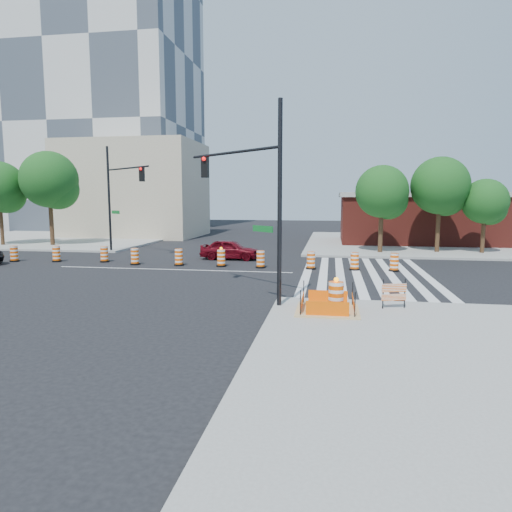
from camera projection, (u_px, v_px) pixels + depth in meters
The scene contains 29 objects.
ground at pixel (172, 270), 26.43m from camera, with size 120.00×120.00×0.00m, color black.
sidewalk_ne at pixel (431, 243), 41.12m from camera, with size 22.00×22.00×0.15m, color gray.
sidewalk_nw at pixel (65, 238), 46.95m from camera, with size 22.00×22.00×0.15m, color gray.
crosswalk_east at pixel (365, 275), 24.65m from camera, with size 6.75×13.50×0.01m.
lane_centerline at pixel (172, 269), 26.43m from camera, with size 14.00×0.12×0.01m, color silver.
excavation_pit at pixel (327, 309), 16.13m from camera, with size 2.20×2.20×0.90m.
tower_nw at pixel (84, 59), 60.75m from camera, with size 28.00×18.00×45.00m, color beige.
brick_storefront at pixel (432, 218), 40.84m from camera, with size 16.50×8.50×4.60m.
beige_midrise at pixel (135, 190), 49.27m from camera, with size 14.00×10.00×10.00m, color tan.
red_coupe at pixel (230, 249), 30.75m from camera, with size 1.60×3.98×1.36m, color #5B0711.
signal_pole_se at pixel (252, 186), 17.63m from camera, with size 4.41×3.74×7.48m.
signal_pole_nw at pixel (119, 189), 33.14m from camera, with size 4.79×3.67×7.81m.
pit_drum at pixel (336, 298), 15.73m from camera, with size 0.65×0.65×1.27m.
barricade at pixel (394, 292), 16.45m from camera, with size 0.89×0.30×1.08m.
tree_north_a at pixel (0, 189), 38.52m from camera, with size 4.24×4.24×7.20m.
tree_north_b at pixel (50, 183), 38.29m from camera, with size 4.72×4.72×8.02m.
tree_north_c at pixel (382, 195), 33.21m from camera, with size 3.83×3.83×6.50m.
tree_north_d at pixel (440, 189), 33.34m from camera, with size 4.19×4.19×7.12m.
tree_north_e at pixel (485, 204), 32.90m from camera, with size 3.25×3.24×5.50m.
median_drum_0 at pixel (14, 254), 29.69m from camera, with size 0.60×0.60×1.02m.
median_drum_1 at pixel (56, 254), 29.62m from camera, with size 0.60×0.60×1.02m.
median_drum_2 at pixel (104, 255), 29.47m from camera, with size 0.60×0.60×1.02m.
median_drum_3 at pixel (135, 257), 28.28m from camera, with size 0.60×0.60×1.02m.
median_drum_4 at pixel (179, 258), 27.94m from camera, with size 0.60×0.60×1.02m.
median_drum_5 at pixel (221, 258), 27.55m from camera, with size 0.60×0.60×1.18m.
median_drum_6 at pixel (261, 260), 27.02m from camera, with size 0.60×0.60×1.02m.
median_drum_7 at pixel (311, 261), 26.52m from camera, with size 0.60×0.60×1.02m.
median_drum_8 at pixel (355, 262), 26.15m from camera, with size 0.60×0.60×1.02m.
median_drum_9 at pixel (394, 263), 25.74m from camera, with size 0.60×0.60×1.02m.
Camera 1 is at (9.08, -24.97, 4.12)m, focal length 32.00 mm.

